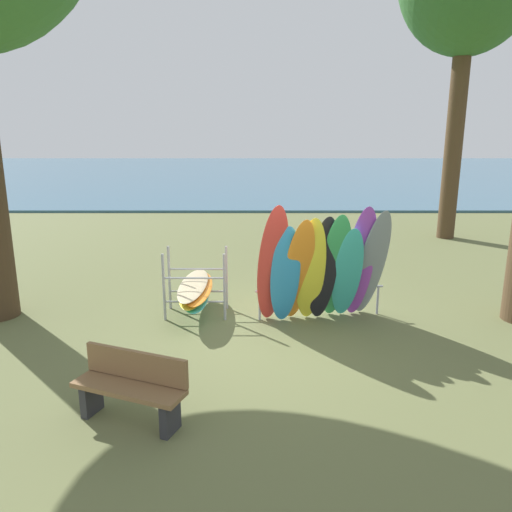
{
  "coord_description": "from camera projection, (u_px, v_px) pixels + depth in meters",
  "views": [
    {
      "loc": [
        -0.41,
        -8.1,
        3.44
      ],
      "look_at": [
        -0.38,
        1.04,
        1.1
      ],
      "focal_mm": 35.44,
      "sensor_mm": 36.0,
      "label": 1
    }
  ],
  "objects": [
    {
      "name": "park_bench",
      "position": [
        130.0,
        386.0,
        6.0
      ],
      "size": [
        1.45,
        0.9,
        0.85
      ],
      "color": "#2D2D33",
      "rests_on": "ground"
    },
    {
      "name": "board_storage_rack",
      "position": [
        194.0,
        289.0,
        9.46
      ],
      "size": [
        1.15,
        2.13,
        1.25
      ],
      "color": "#9EA0A5",
      "rests_on": "ground"
    },
    {
      "name": "ground_plane",
      "position": [
        278.0,
        333.0,
        8.71
      ],
      "size": [
        80.0,
        80.0,
        0.0
      ],
      "primitive_type": "plane",
      "color": "#60663D"
    },
    {
      "name": "lake_water",
      "position": [
        260.0,
        173.0,
        38.28
      ],
      "size": [
        80.0,
        36.0,
        0.1
      ],
      "primitive_type": "cube",
      "color": "#38607A",
      "rests_on": "ground"
    },
    {
      "name": "leaning_board_pile",
      "position": [
        321.0,
        269.0,
        8.89
      ],
      "size": [
        2.48,
        1.33,
        2.25
      ],
      "color": "red",
      "rests_on": "ground"
    }
  ]
}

